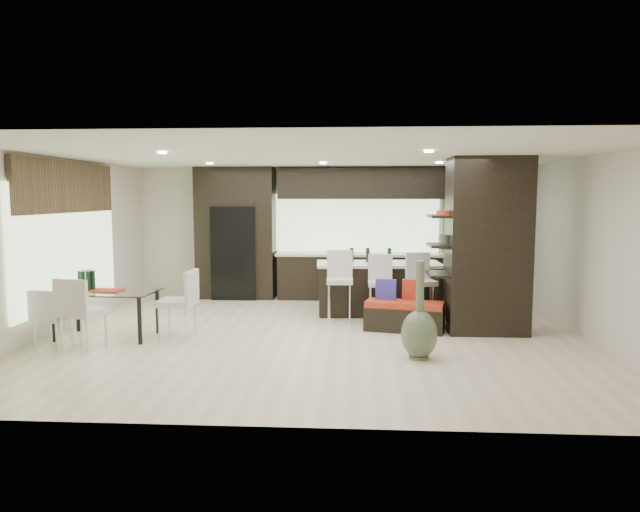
# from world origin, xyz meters

# --- Properties ---
(ground) EXTENTS (8.00, 8.00, 0.00)m
(ground) POSITION_xyz_m (0.00, 0.00, 0.00)
(ground) COLOR beige
(ground) RESTS_ON ground
(back_wall) EXTENTS (8.00, 0.02, 2.70)m
(back_wall) POSITION_xyz_m (0.00, 3.50, 1.35)
(back_wall) COLOR beige
(back_wall) RESTS_ON ground
(left_wall) EXTENTS (0.02, 7.00, 2.70)m
(left_wall) POSITION_xyz_m (-4.00, 0.00, 1.35)
(left_wall) COLOR beige
(left_wall) RESTS_ON ground
(right_wall) EXTENTS (0.02, 7.00, 2.70)m
(right_wall) POSITION_xyz_m (4.00, 0.00, 1.35)
(right_wall) COLOR beige
(right_wall) RESTS_ON ground
(ceiling) EXTENTS (8.00, 7.00, 0.02)m
(ceiling) POSITION_xyz_m (0.00, 0.00, 2.70)
(ceiling) COLOR white
(ceiling) RESTS_ON ground
(window_left) EXTENTS (0.04, 3.20, 1.90)m
(window_left) POSITION_xyz_m (-3.96, 0.20, 1.35)
(window_left) COLOR #B2D199
(window_left) RESTS_ON left_wall
(window_back) EXTENTS (3.40, 0.04, 1.20)m
(window_back) POSITION_xyz_m (0.60, 3.46, 1.55)
(window_back) COLOR #B2D199
(window_back) RESTS_ON back_wall
(stone_accent) EXTENTS (0.08, 3.00, 0.80)m
(stone_accent) POSITION_xyz_m (-3.93, 0.20, 2.25)
(stone_accent) COLOR brown
(stone_accent) RESTS_ON left_wall
(ceiling_spots) EXTENTS (4.00, 3.00, 0.02)m
(ceiling_spots) POSITION_xyz_m (0.00, 0.25, 2.68)
(ceiling_spots) COLOR white
(ceiling_spots) RESTS_ON ceiling
(back_cabinetry) EXTENTS (6.80, 0.68, 2.70)m
(back_cabinetry) POSITION_xyz_m (0.50, 3.17, 1.35)
(back_cabinetry) COLOR black
(back_cabinetry) RESTS_ON ground
(refrigerator) EXTENTS (0.90, 0.68, 1.90)m
(refrigerator) POSITION_xyz_m (-1.90, 3.12, 0.95)
(refrigerator) COLOR black
(refrigerator) RESTS_ON ground
(partition_column) EXTENTS (1.20, 0.80, 2.70)m
(partition_column) POSITION_xyz_m (2.60, 0.40, 1.35)
(partition_column) COLOR black
(partition_column) RESTS_ON ground
(kitchen_island) EXTENTS (2.26, 1.09, 0.92)m
(kitchen_island) POSITION_xyz_m (0.99, 1.69, 0.46)
(kitchen_island) COLOR black
(kitchen_island) RESTS_ON ground
(stool_left) EXTENTS (0.44, 0.44, 0.97)m
(stool_left) POSITION_xyz_m (0.31, 0.90, 0.49)
(stool_left) COLOR beige
(stool_left) RESTS_ON ground
(stool_mid) EXTENTS (0.41, 0.41, 0.92)m
(stool_mid) POSITION_xyz_m (0.99, 0.91, 0.46)
(stool_mid) COLOR beige
(stool_mid) RESTS_ON ground
(stool_right) EXTENTS (0.51, 0.51, 0.94)m
(stool_right) POSITION_xyz_m (1.67, 0.90, 0.47)
(stool_right) COLOR beige
(stool_right) RESTS_ON ground
(bench) EXTENTS (1.29, 0.73, 0.47)m
(bench) POSITION_xyz_m (1.34, 0.36, 0.23)
(bench) COLOR black
(bench) RESTS_ON ground
(floor_vase) EXTENTS (0.52, 0.52, 1.28)m
(floor_vase) POSITION_xyz_m (1.40, -1.18, 0.64)
(floor_vase) COLOR #4B5B40
(floor_vase) RESTS_ON ground
(dining_table) EXTENTS (1.49, 0.88, 0.70)m
(dining_table) POSITION_xyz_m (-3.13, -0.34, 0.35)
(dining_table) COLOR white
(dining_table) RESTS_ON ground
(chair_near) EXTENTS (0.61, 0.61, 0.94)m
(chair_near) POSITION_xyz_m (-3.13, -1.08, 0.47)
(chair_near) COLOR beige
(chair_near) RESTS_ON ground
(chair_far) EXTENTS (0.48, 0.48, 0.79)m
(chair_far) POSITION_xyz_m (-3.58, -1.04, 0.39)
(chair_far) COLOR beige
(chair_far) RESTS_ON ground
(chair_end) EXTENTS (0.54, 0.54, 0.95)m
(chair_end) POSITION_xyz_m (-2.07, -0.34, 0.47)
(chair_end) COLOR beige
(chair_end) RESTS_ON ground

